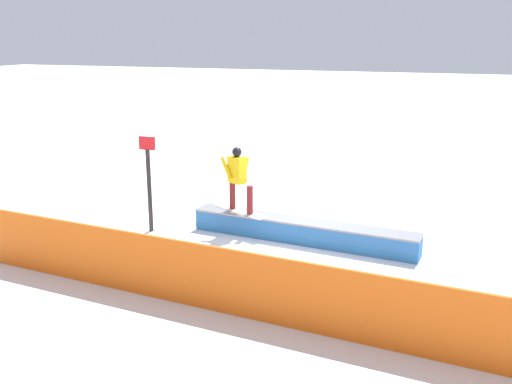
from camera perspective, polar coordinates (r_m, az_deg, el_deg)
ground_plane at (r=12.83m, az=4.57°, el=-4.95°), size 120.00×120.00×0.00m
grind_box at (r=12.75m, az=4.59°, el=-3.99°), size 5.16×1.04×0.50m
snowboarder at (r=13.08m, az=-1.79°, el=1.50°), size 1.46×0.91×1.49m
safety_fence at (r=9.35m, az=-1.44°, el=-9.14°), size 11.22×1.10×1.14m
trail_marker at (r=13.37m, az=-10.57°, el=1.01°), size 0.40×0.10×2.23m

